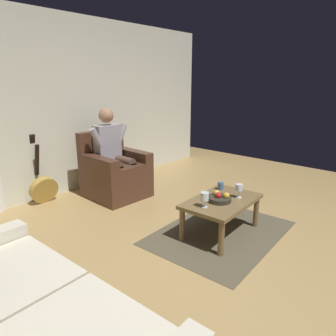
{
  "coord_description": "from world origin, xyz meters",
  "views": [
    {
      "loc": [
        2.52,
        1.08,
        1.67
      ],
      "look_at": [
        -0.18,
        -1.35,
        0.63
      ],
      "focal_mm": 32.92,
      "sensor_mm": 36.0,
      "label": 1
    }
  ],
  "objects": [
    {
      "name": "person_seated",
      "position": [
        -0.19,
        -2.45,
        0.7
      ],
      "size": [
        0.64,
        0.59,
        1.29
      ],
      "rotation": [
        0.0,
        0.0,
        -0.03
      ],
      "color": "#9B96A1",
      "rests_on": "ground"
    },
    {
      "name": "fruit_bowl",
      "position": [
        -0.17,
        -0.59,
        0.44
      ],
      "size": [
        0.26,
        0.26,
        0.11
      ],
      "color": "#302E25",
      "rests_on": "coffee_table"
    },
    {
      "name": "wine_glass_near",
      "position": [
        -0.41,
        -0.49,
        0.51
      ],
      "size": [
        0.08,
        0.08,
        0.16
      ],
      "color": "silver",
      "rests_on": "coffee_table"
    },
    {
      "name": "wall_back",
      "position": [
        0.0,
        -3.15,
        1.3
      ],
      "size": [
        5.75,
        0.06,
        2.59
      ],
      "primitive_type": "cube",
      "color": "silver",
      "rests_on": "ground"
    },
    {
      "name": "armchair",
      "position": [
        -0.19,
        -2.43,
        0.34
      ],
      "size": [
        0.78,
        0.83,
        0.95
      ],
      "rotation": [
        0.0,
        0.0,
        -0.03
      ],
      "color": "#482C1E",
      "rests_on": "ground"
    },
    {
      "name": "ground_plane",
      "position": [
        0.0,
        0.0,
        0.0
      ],
      "size": [
        7.48,
        7.48,
        0.0
      ],
      "primitive_type": "plane",
      "color": "#A4834F"
    },
    {
      "name": "guitar",
      "position": [
        0.67,
        -2.94,
        0.22
      ],
      "size": [
        0.39,
        0.31,
        0.96
      ],
      "color": "#AA873A",
      "rests_on": "ground"
    },
    {
      "name": "coffee_table",
      "position": [
        -0.23,
        -0.6,
        0.34
      ],
      "size": [
        0.94,
        0.62,
        0.41
      ],
      "rotation": [
        0.0,
        0.0,
        0.05
      ],
      "color": "brown",
      "rests_on": "ground"
    },
    {
      "name": "wine_glass_far",
      "position": [
        0.07,
        -0.62,
        0.51
      ],
      "size": [
        0.09,
        0.09,
        0.16
      ],
      "color": "silver",
      "rests_on": "coffee_table"
    },
    {
      "name": "candle_jar",
      "position": [
        -0.5,
        -0.79,
        0.45
      ],
      "size": [
        0.07,
        0.07,
        0.09
      ],
      "primitive_type": "cylinder",
      "color": "#466486",
      "rests_on": "coffee_table"
    },
    {
      "name": "rug",
      "position": [
        -0.23,
        -0.6,
        0.0
      ],
      "size": [
        1.67,
        1.26,
        0.01
      ],
      "primitive_type": "cube",
      "rotation": [
        0.0,
        0.0,
        0.05
      ],
      "color": "brown",
      "rests_on": "ground"
    }
  ]
}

